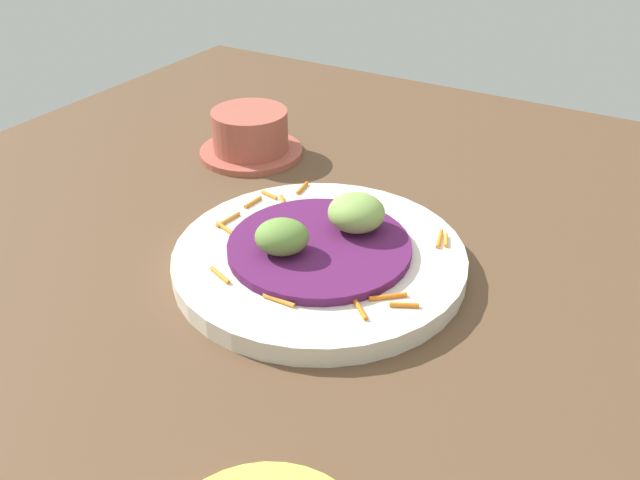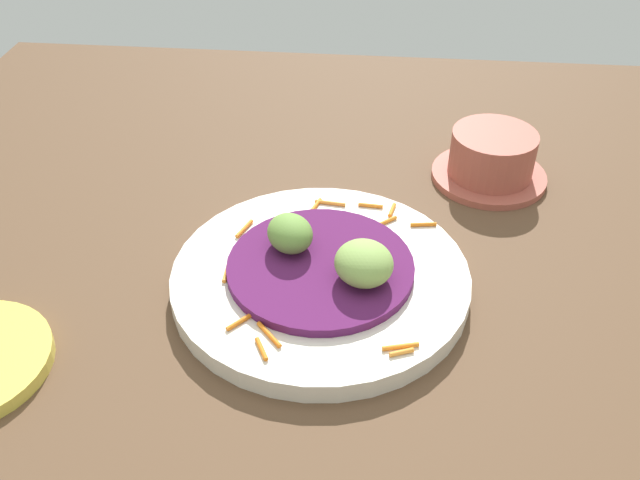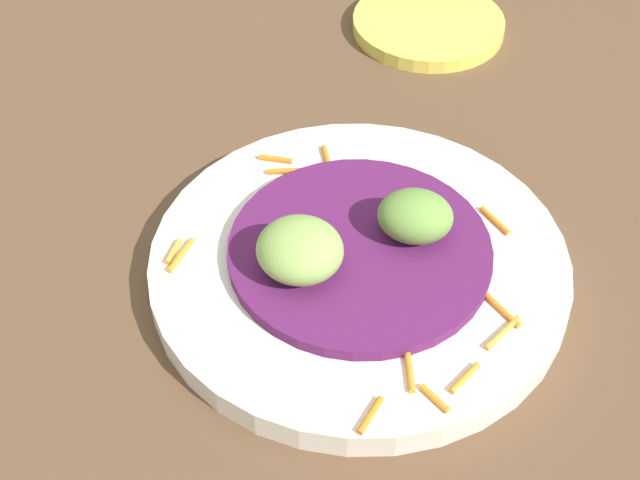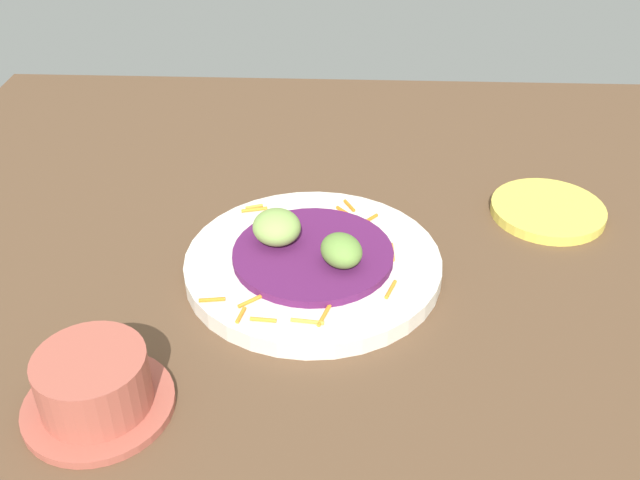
% 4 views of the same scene
% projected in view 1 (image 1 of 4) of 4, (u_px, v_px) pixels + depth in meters
% --- Properties ---
extents(table_surface, '(1.10, 1.10, 0.02)m').
position_uv_depth(table_surface, '(319.00, 276.00, 0.64)').
color(table_surface, brown).
rests_on(table_surface, ground).
extents(main_plate, '(0.28, 0.28, 0.02)m').
position_uv_depth(main_plate, '(320.00, 256.00, 0.64)').
color(main_plate, silver).
rests_on(main_plate, table_surface).
extents(cabbage_bed, '(0.17, 0.17, 0.01)m').
position_uv_depth(cabbage_bed, '(320.00, 244.00, 0.63)').
color(cabbage_bed, '#51194C').
rests_on(cabbage_bed, main_plate).
extents(carrot_garnish, '(0.20, 0.23, 0.00)m').
position_uv_depth(carrot_garnish, '(309.00, 244.00, 0.63)').
color(carrot_garnish, orange).
rests_on(carrot_garnish, main_plate).
extents(guac_scoop_left, '(0.07, 0.07, 0.04)m').
position_uv_depth(guac_scoop_left, '(356.00, 213.00, 0.64)').
color(guac_scoop_left, '#84A851').
rests_on(guac_scoop_left, cabbage_bed).
extents(guac_scoop_center, '(0.06, 0.06, 0.03)m').
position_uv_depth(guac_scoop_center, '(282.00, 237.00, 0.60)').
color(guac_scoop_center, olive).
rests_on(guac_scoop_center, cabbage_bed).
extents(terracotta_bowl, '(0.13, 0.13, 0.06)m').
position_uv_depth(terracotta_bowl, '(250.00, 135.00, 0.84)').
color(terracotta_bowl, '#A85142').
rests_on(terracotta_bowl, table_surface).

